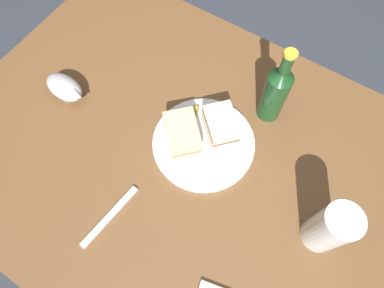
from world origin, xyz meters
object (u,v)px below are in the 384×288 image
(plate, at_px, (204,143))
(sandwich_half_right, at_px, (182,134))
(gravy_boat, at_px, (65,88))
(cider_bottle, at_px, (276,92))
(sandwich_half_left, at_px, (221,126))
(fork, at_px, (110,216))
(pint_glass, at_px, (327,231))

(plate, relative_size, sandwich_half_right, 1.96)
(plate, distance_m, gravy_boat, 0.40)
(cider_bottle, bearing_deg, gravy_boat, -152.86)
(sandwich_half_right, bearing_deg, cider_bottle, 53.96)
(sandwich_half_left, bearing_deg, cider_bottle, 58.78)
(fork, bearing_deg, sandwich_half_right, -1.89)
(plate, bearing_deg, gravy_boat, -169.27)
(plate, height_order, gravy_boat, gravy_boat)
(pint_glass, height_order, fork, pint_glass)
(sandwich_half_left, distance_m, cider_bottle, 0.16)
(gravy_boat, distance_m, cider_bottle, 0.55)
(pint_glass, bearing_deg, plate, 170.35)
(plate, distance_m, sandwich_half_left, 0.07)
(plate, relative_size, sandwich_half_left, 2.10)
(cider_bottle, distance_m, fork, 0.50)
(gravy_boat, xyz_separation_m, cider_bottle, (0.49, 0.25, 0.06))
(cider_bottle, bearing_deg, plate, -118.59)
(fork, bearing_deg, plate, -10.74)
(sandwich_half_right, xyz_separation_m, cider_bottle, (0.15, 0.20, 0.05))
(pint_glass, bearing_deg, cider_bottle, 136.58)
(sandwich_half_right, xyz_separation_m, gravy_boat, (-0.34, -0.05, -0.00))
(gravy_boat, relative_size, fork, 0.72)
(pint_glass, xyz_separation_m, fork, (-0.43, -0.22, -0.07))
(sandwich_half_left, bearing_deg, gravy_boat, -163.16)
(plate, relative_size, pint_glass, 1.64)
(fork, bearing_deg, cider_bottle, -15.35)
(sandwich_half_left, relative_size, fork, 0.70)
(sandwich_half_right, height_order, fork, sandwich_half_right)
(gravy_boat, bearing_deg, fork, -33.86)
(gravy_boat, relative_size, cider_bottle, 0.53)
(plate, distance_m, pint_glass, 0.35)
(sandwich_half_left, xyz_separation_m, fork, (-0.11, -0.33, -0.04))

